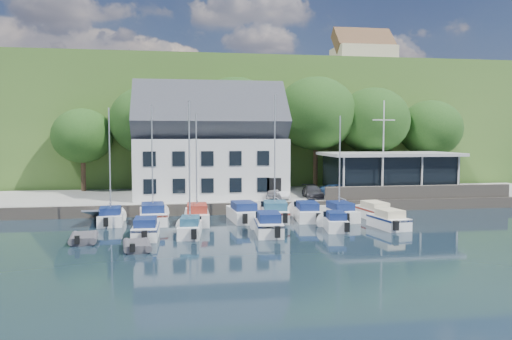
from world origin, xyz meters
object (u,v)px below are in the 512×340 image
at_px(boat_r1_0, 110,171).
at_px(boat_r1_6, 340,165).
at_px(harbor_building, 210,151).
at_px(car_dgrey, 313,192).
at_px(car_blue, 336,191).
at_px(boat_r2_1, 189,176).
at_px(boat_r1_4, 275,162).
at_px(boat_r1_2, 196,163).
at_px(dinghy_0, 84,237).
at_px(car_silver, 273,193).
at_px(boat_r1_1, 152,162).
at_px(boat_r2_4, 389,219).
at_px(flagpole, 383,149).
at_px(car_white, 282,193).
at_px(boat_r1_5, 307,211).
at_px(dinghy_1, 137,244).
at_px(boat_r2_0, 146,228).
at_px(boat_r2_2, 268,223).
at_px(boat_r1_3, 243,211).
at_px(boat_r2_3, 335,221).
at_px(boat_r1_7, 374,210).
at_px(club_pavilion, 389,173).

relative_size(boat_r1_0, boat_r1_6, 0.92).
relative_size(harbor_building, car_dgrey, 3.73).
xyz_separation_m(car_blue, boat_r2_1, (-14.01, -11.16, 2.48)).
xyz_separation_m(car_blue, boat_r1_4, (-7.11, -6.01, 3.11)).
xyz_separation_m(boat_r1_2, dinghy_0, (-7.44, -5.66, -4.40)).
bearing_deg(car_silver, boat_r1_1, -146.61).
relative_size(boat_r1_6, boat_r2_4, 1.83).
bearing_deg(flagpole, car_silver, 177.98).
relative_size(car_white, boat_r1_1, 0.35).
bearing_deg(boat_r2_4, boat_r1_5, 128.24).
height_order(boat_r1_0, boat_r1_2, boat_r1_2).
bearing_deg(car_white, flagpole, 2.58).
xyz_separation_m(car_dgrey, dinghy_1, (-14.99, -14.91, -1.23)).
xyz_separation_m(boat_r1_5, boat_r2_0, (-12.49, -5.33, -0.04)).
height_order(boat_r1_5, dinghy_0, boat_r1_5).
distance_m(boat_r1_2, boat_r1_4, 6.25).
bearing_deg(boat_r2_0, boat_r1_4, 29.49).
height_order(car_white, boat_r1_4, boat_r1_4).
xyz_separation_m(car_white, boat_r2_2, (-3.33, -11.09, -0.78)).
distance_m(boat_r1_2, boat_r2_4, 15.06).
relative_size(car_dgrey, flagpole, 0.43).
xyz_separation_m(car_silver, boat_r1_1, (-10.53, -4.92, 3.15)).
relative_size(boat_r2_0, dinghy_0, 1.77).
xyz_separation_m(boat_r1_3, boat_r1_6, (7.74, -0.83, 3.72)).
xyz_separation_m(car_dgrey, boat_r2_2, (-6.35, -11.45, -0.79)).
xyz_separation_m(car_white, car_blue, (5.30, 0.27, 0.08)).
bearing_deg(boat_r1_0, car_blue, 12.64).
relative_size(harbor_building, car_silver, 4.19).
bearing_deg(dinghy_1, boat_r1_5, 27.48).
bearing_deg(boat_r1_5, dinghy_1, -139.66).
distance_m(car_dgrey, boat_r2_3, 10.87).
height_order(boat_r1_0, boat_r2_4, boat_r1_0).
bearing_deg(boat_r1_1, boat_r1_0, 179.12).
height_order(car_silver, boat_r2_1, boat_r2_1).
bearing_deg(boat_r1_3, boat_r1_4, -12.72).
height_order(boat_r1_7, boat_r2_0, boat_r1_7).
relative_size(car_dgrey, boat_r2_1, 0.47).
bearing_deg(boat_r2_4, boat_r1_2, 154.25).
xyz_separation_m(car_blue, boat_r1_1, (-16.73, -5.52, 3.10)).
bearing_deg(boat_r1_1, car_dgrey, 17.05).
relative_size(car_silver, boat_r1_4, 0.36).
bearing_deg(boat_r1_6, car_silver, 121.87).
bearing_deg(boat_r1_0, boat_r1_2, -9.79).
bearing_deg(car_dgrey, harbor_building, 167.10).
bearing_deg(car_white, club_pavilion, 20.16).
distance_m(boat_r2_1, boat_r2_3, 11.01).
xyz_separation_m(harbor_building, boat_r2_1, (-2.33, -14.16, -1.24)).
bearing_deg(boat_r1_1, car_blue, 14.09).
bearing_deg(boat_r2_3, flagpole, 59.91).
xyz_separation_m(boat_r2_1, dinghy_1, (-3.25, -3.65, -3.79)).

